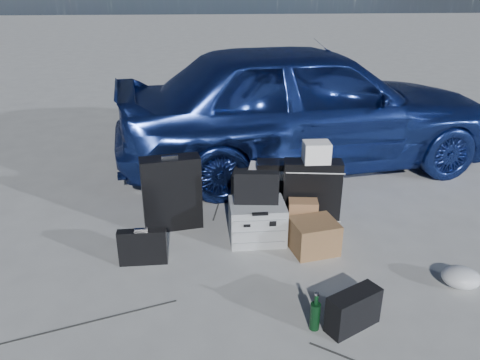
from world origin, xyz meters
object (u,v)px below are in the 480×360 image
suitcase_left (172,193)px  pelican_case (257,221)px  suitcase_right (312,193)px  car (306,105)px  cardboard_box (314,236)px  duffel_bag (271,191)px  briefcase (143,247)px  green_bottle (315,312)px

suitcase_left → pelican_case: bearing=-30.6°
suitcase_right → car: bearing=88.5°
car → cardboard_box: (-0.32, -2.06, -0.64)m
duffel_bag → suitcase_left: bearing=-151.6°
briefcase → suitcase_left: 0.69m
pelican_case → briefcase: bearing=-162.6°
suitcase_left → cardboard_box: bearing=-33.2°
car → pelican_case: 2.08m
car → green_bottle: car is taller
car → pelican_case: car is taller
pelican_case → green_bottle: 1.27m
briefcase → car: bearing=49.2°
suitcase_right → cardboard_box: size_ratio=1.71×
suitcase_right → cardboard_box: (-0.08, -0.50, -0.18)m
briefcase → pelican_case: bearing=17.3°
pelican_case → suitcase_left: suitcase_left is taller
briefcase → green_bottle: 1.55m
suitcase_right → briefcase: bearing=-151.9°
car → suitcase_left: 2.24m
cardboard_box → green_bottle: size_ratio=1.36×
duffel_bag → green_bottle: (0.05, -1.84, -0.06)m
pelican_case → briefcase: size_ratio=1.24×
cardboard_box → green_bottle: bearing=-102.0°
briefcase → duffel_bag: (1.21, 0.94, 0.04)m
briefcase → green_bottle: briefcase is taller
car → green_bottle: 3.17m
suitcase_right → green_bottle: size_ratio=2.33×
pelican_case → car: bearing=65.5°
pelican_case → duffel_bag: (0.21, 0.60, 0.02)m
pelican_case → suitcase_left: (-0.78, 0.29, 0.18)m
briefcase → suitcase_left: (0.22, 0.62, 0.20)m
suitcase_right → duffel_bag: 0.50m
car → cardboard_box: 2.19m
car → suitcase_left: size_ratio=6.47×
briefcase → suitcase_right: bearing=19.7°
briefcase → cardboard_box: (1.47, 0.09, -0.01)m
suitcase_right → green_bottle: suitcase_right is taller
pelican_case → green_bottle: bearing=-78.9°
cardboard_box → duffel_bag: bearing=107.5°
suitcase_left → green_bottle: bearing=-65.9°
pelican_case → duffel_bag: bearing=69.9°
duffel_bag → green_bottle: duffel_bag is taller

